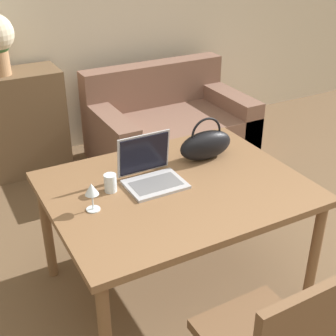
% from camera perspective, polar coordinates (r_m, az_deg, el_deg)
% --- Properties ---
extents(wall_back, '(10.00, 0.06, 2.70)m').
position_cam_1_polar(wall_back, '(4.40, -13.08, 18.85)').
color(wall_back, beige).
rests_on(wall_back, ground_plane).
extents(dining_table, '(1.38, 1.07, 0.73)m').
position_cam_1_polar(dining_table, '(2.59, 0.99, -3.49)').
color(dining_table, brown).
rests_on(dining_table, ground_plane).
extents(couch, '(1.41, 0.91, 0.82)m').
position_cam_1_polar(couch, '(4.38, 0.09, 4.88)').
color(couch, '#7F5B4C').
rests_on(couch, ground_plane).
extents(laptop, '(0.31, 0.28, 0.25)m').
position_cam_1_polar(laptop, '(2.57, -2.21, -0.22)').
color(laptop, '#ADADB2').
rests_on(laptop, dining_table).
extents(drinking_glass, '(0.07, 0.07, 0.10)m').
position_cam_1_polar(drinking_glass, '(2.50, -7.04, -1.82)').
color(drinking_glass, silver).
rests_on(drinking_glass, dining_table).
extents(wine_glass, '(0.07, 0.07, 0.15)m').
position_cam_1_polar(wine_glass, '(2.32, -9.29, -2.78)').
color(wine_glass, silver).
rests_on(wine_glass, dining_table).
extents(handbag, '(0.34, 0.14, 0.27)m').
position_cam_1_polar(handbag, '(2.80, 4.62, 2.87)').
color(handbag, black).
rests_on(handbag, dining_table).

